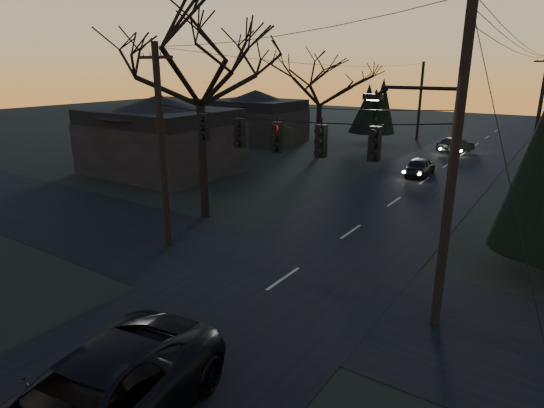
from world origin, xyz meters
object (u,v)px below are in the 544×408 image
Objects in this scene: bare_tree_left at (198,57)px; suv_near at (90,406)px; utility_pole_right at (434,324)px; utility_pole_far_r at (530,165)px; sedan_oncoming_b at (456,145)px; utility_pole_far_l at (417,140)px; sedan_oncoming_a at (420,166)px; utility_pole_left at (169,245)px.

bare_tree_left is 1.76× the size of suv_near.
utility_pole_far_r is (0.00, 28.00, 0.00)m from utility_pole_right.
sedan_oncoming_b is (-1.60, 39.18, -0.27)m from suv_near.
bare_tree_left is 16.53m from suv_near.
utility_pole_far_l is at bearing 145.18° from utility_pole_far_r.
bare_tree_left is 2.96× the size of sedan_oncoming_b.
sedan_oncoming_a is at bearing -72.47° from utility_pole_far_l.
utility_pole_right is 0.87× the size of bare_tree_left.
utility_pole_left is at bearing 180.00° from utility_pole_right.
utility_pole_far_r is at bearing 74.06° from suv_near.
sedan_oncoming_b is at bearing 101.66° from utility_pole_right.
utility_pole_right is 20.54m from sedan_oncoming_a.
bare_tree_left reaches higher than suv_near.
utility_pole_right is at bearing 0.00° from utility_pole_left.
utility_pole_right is 2.57× the size of sedan_oncoming_a.
sedan_oncoming_a is (-6.30, 19.54, 0.66)m from utility_pole_right.
utility_pole_far_r reaches higher than sedan_oncoming_a.
utility_pole_far_l is (-11.50, 8.00, 0.00)m from utility_pole_far_r.
utility_pole_right is 31.19m from sedan_oncoming_b.
utility_pole_left is at bearing -90.00° from utility_pole_far_l.
utility_pole_left is 11.03m from suv_near.
utility_pole_far_l is 17.28m from sedan_oncoming_a.
utility_pole_right reaches higher than utility_pole_far_l.
sedan_oncoming_a is at bearing 107.87° from utility_pole_right.
sedan_oncoming_a is 1.01× the size of sedan_oncoming_b.
utility_pole_far_l is (0.00, 36.00, 0.00)m from utility_pole_left.
utility_pole_left is at bearing -71.17° from bare_tree_left.
utility_pole_right is 1.25× the size of utility_pole_far_l.
suv_near reaches higher than sedan_oncoming_a.
utility_pole_left reaches higher than sedan_oncoming_a.
bare_tree_left is 2.94× the size of sedan_oncoming_a.
utility_pole_right is 28.00m from utility_pole_far_r.
utility_pole_far_l is 0.70× the size of bare_tree_left.
suv_near is (-4.70, -8.64, 0.90)m from utility_pole_right.
bare_tree_left reaches higher than utility_pole_right.
utility_pole_left is at bearing 103.95° from sedan_oncoming_b.
utility_pole_far_r is at bearing -34.82° from utility_pole_far_l.
utility_pole_right reaches higher than suv_near.
utility_pole_left and utility_pole_far_r have the same top height.
utility_pole_left reaches higher than sedan_oncoming_b.
bare_tree_left is (-1.33, -32.11, 7.99)m from utility_pole_far_l.
utility_pole_far_r is (11.50, 28.00, 0.00)m from utility_pole_left.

